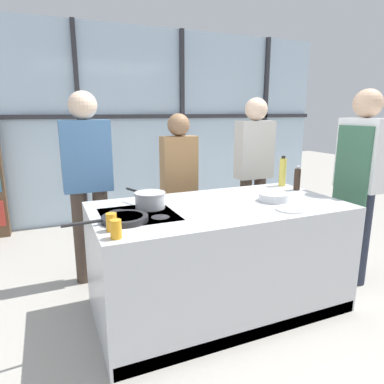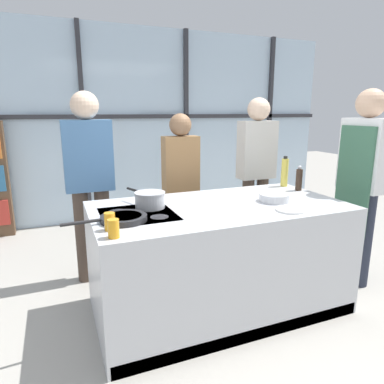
# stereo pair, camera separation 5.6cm
# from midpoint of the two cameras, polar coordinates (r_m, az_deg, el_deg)

# --- Properties ---
(ground_plane) EXTENTS (18.00, 18.00, 0.00)m
(ground_plane) POSITION_cam_midpoint_polar(r_m,az_deg,el_deg) (3.08, 3.79, -18.29)
(ground_plane) COLOR #ADA89E
(back_window_wall) EXTENTS (6.40, 0.10, 2.80)m
(back_window_wall) POSITION_cam_midpoint_polar(r_m,az_deg,el_deg) (5.27, -10.06, 10.83)
(back_window_wall) COLOR silver
(back_window_wall) RESTS_ON ground_plane
(demo_island) EXTENTS (2.00, 1.04, 0.89)m
(demo_island) POSITION_cam_midpoint_polar(r_m,az_deg,el_deg) (2.87, 3.92, -10.73)
(demo_island) COLOR silver
(demo_island) RESTS_ON ground_plane
(chef) EXTENTS (0.25, 0.44, 1.81)m
(chef) POSITION_cam_midpoint_polar(r_m,az_deg,el_deg) (3.50, 25.68, 2.52)
(chef) COLOR #232838
(chef) RESTS_ON ground_plane
(spectator_far_left) EXTENTS (0.43, 0.25, 1.79)m
(spectator_far_left) POSITION_cam_midpoint_polar(r_m,az_deg,el_deg) (3.30, -17.46, 2.52)
(spectator_far_left) COLOR #47382D
(spectator_far_left) RESTS_ON ground_plane
(spectator_center_left) EXTENTS (0.36, 0.22, 1.59)m
(spectator_center_left) POSITION_cam_midpoint_polar(r_m,az_deg,el_deg) (3.52, -2.62, 2.09)
(spectator_center_left) COLOR black
(spectator_center_left) RESTS_ON ground_plane
(spectator_center_right) EXTENTS (0.42, 0.25, 1.76)m
(spectator_center_right) POSITION_cam_midpoint_polar(r_m,az_deg,el_deg) (3.90, 9.87, 4.33)
(spectator_center_right) COLOR #47382D
(spectator_center_right) RESTS_ON ground_plane
(frying_pan) EXTENTS (0.56, 0.31, 0.04)m
(frying_pan) POSITION_cam_midpoint_polar(r_m,az_deg,el_deg) (2.35, -11.98, -4.33)
(frying_pan) COLOR #232326
(frying_pan) RESTS_ON demo_island
(saucepan) EXTENTS (0.24, 0.42, 0.12)m
(saucepan) POSITION_cam_midpoint_polar(r_m,az_deg,el_deg) (2.63, -7.64, -1.26)
(saucepan) COLOR silver
(saucepan) RESTS_ON demo_island
(white_plate) EXTENTS (0.22, 0.22, 0.01)m
(white_plate) POSITION_cam_midpoint_polar(r_m,az_deg,el_deg) (2.66, 15.52, -2.78)
(white_plate) COLOR white
(white_plate) RESTS_ON demo_island
(mixing_bowl) EXTENTS (0.24, 0.24, 0.06)m
(mixing_bowl) POSITION_cam_midpoint_polar(r_m,az_deg,el_deg) (2.89, 12.86, -0.79)
(mixing_bowl) COLOR silver
(mixing_bowl) RESTS_ON demo_island
(oil_bottle) EXTENTS (0.07, 0.07, 0.30)m
(oil_bottle) POSITION_cam_midpoint_polar(r_m,az_deg,el_deg) (3.49, 14.42, 3.28)
(oil_bottle) COLOR #E0CC4C
(oil_bottle) RESTS_ON demo_island
(pepper_grinder) EXTENTS (0.06, 0.06, 0.23)m
(pepper_grinder) POSITION_cam_midpoint_polar(r_m,az_deg,el_deg) (3.34, 16.67, 2.12)
(pepper_grinder) COLOR #332319
(pepper_grinder) RESTS_ON demo_island
(juice_glass_near) EXTENTS (0.07, 0.07, 0.11)m
(juice_glass_near) POSITION_cam_midpoint_polar(r_m,az_deg,el_deg) (2.05, -13.35, -6.04)
(juice_glass_near) COLOR orange
(juice_glass_near) RESTS_ON demo_island
(juice_glass_far) EXTENTS (0.07, 0.07, 0.11)m
(juice_glass_far) POSITION_cam_midpoint_polar(r_m,az_deg,el_deg) (2.18, -14.00, -4.89)
(juice_glass_far) COLOR orange
(juice_glass_far) RESTS_ON demo_island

